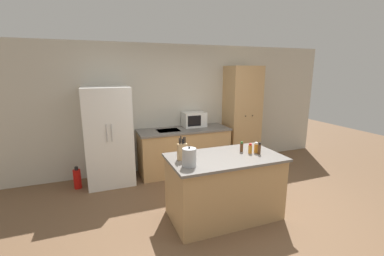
{
  "coord_description": "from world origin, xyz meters",
  "views": [
    {
      "loc": [
        -1.7,
        -2.86,
        2.08
      ],
      "look_at": [
        -0.07,
        1.4,
        1.05
      ],
      "focal_mm": 24.0,
      "sensor_mm": 36.0,
      "label": 1
    }
  ],
  "objects": [
    {
      "name": "microwave",
      "position": [
        0.26,
        2.12,
        1.06
      ],
      "size": [
        0.47,
        0.33,
        0.31
      ],
      "color": "white",
      "rests_on": "back_counter"
    },
    {
      "name": "ground_plane",
      "position": [
        0.0,
        0.0,
        0.0
      ],
      "size": [
        14.0,
        14.0,
        0.0
      ],
      "primitive_type": "plane",
      "color": "brown"
    },
    {
      "name": "spice_bottle_pale_salt",
      "position": [
        0.27,
        0.25,
        0.98
      ],
      "size": [
        0.05,
        0.05,
        0.15
      ],
      "color": "#563319",
      "rests_on": "kitchen_island"
    },
    {
      "name": "back_counter",
      "position": [
        -0.03,
        1.96,
        0.46
      ],
      "size": [
        1.86,
        0.71,
        0.91
      ],
      "color": "tan",
      "rests_on": "ground_plane"
    },
    {
      "name": "kettle",
      "position": [
        -0.65,
        -0.02,
        1.03
      ],
      "size": [
        0.17,
        0.17,
        0.25
      ],
      "color": "#B2B5B7",
      "rests_on": "kitchen_island"
    },
    {
      "name": "knife_block",
      "position": [
        -0.65,
        0.22,
        1.03
      ],
      "size": [
        0.13,
        0.07,
        0.33
      ],
      "color": "tan",
      "rests_on": "kitchen_island"
    },
    {
      "name": "kitchen_island",
      "position": [
        -0.05,
        0.15,
        0.46
      ],
      "size": [
        1.58,
        0.89,
        0.91
      ],
      "color": "tan",
      "rests_on": "ground_plane"
    },
    {
      "name": "spice_bottle_amber_oil",
      "position": [
        0.44,
        0.13,
        0.98
      ],
      "size": [
        0.06,
        0.06,
        0.16
      ],
      "color": "orange",
      "rests_on": "kitchen_island"
    },
    {
      "name": "wall_back",
      "position": [
        0.0,
        2.33,
        1.3
      ],
      "size": [
        7.2,
        0.06,
        2.6
      ],
      "color": "beige",
      "rests_on": "ground_plane"
    },
    {
      "name": "spice_bottle_short_red",
      "position": [
        0.34,
        0.13,
        0.98
      ],
      "size": [
        0.05,
        0.05,
        0.15
      ],
      "color": "orange",
      "rests_on": "kitchen_island"
    },
    {
      "name": "spice_bottle_tall_dark",
      "position": [
        0.44,
        0.05,
        0.99
      ],
      "size": [
        0.04,
        0.04,
        0.17
      ],
      "color": "#563319",
      "rests_on": "kitchen_island"
    },
    {
      "name": "fire_extinguisher",
      "position": [
        -2.09,
        1.88,
        0.18
      ],
      "size": [
        0.13,
        0.13,
        0.41
      ],
      "color": "red",
      "rests_on": "ground_plane"
    },
    {
      "name": "refrigerator",
      "position": [
        -1.5,
        1.94,
        0.9
      ],
      "size": [
        0.82,
        0.74,
        1.8
      ],
      "color": "white",
      "rests_on": "ground_plane"
    },
    {
      "name": "spice_bottle_green_herb",
      "position": [
        0.5,
        0.18,
        0.95
      ],
      "size": [
        0.04,
        0.04,
        0.08
      ],
      "color": "gold",
      "rests_on": "kitchen_island"
    },
    {
      "name": "pantry_cabinet",
      "position": [
        1.37,
        2.02,
        1.09
      ],
      "size": [
        0.71,
        0.58,
        2.17
      ],
      "color": "tan",
      "rests_on": "ground_plane"
    }
  ]
}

